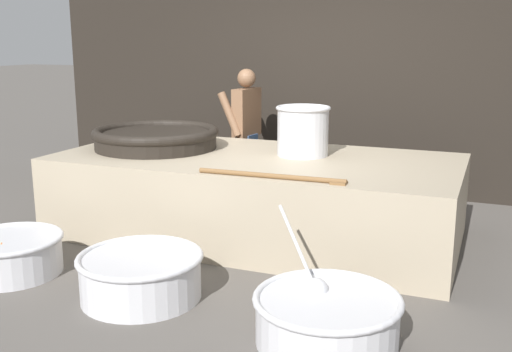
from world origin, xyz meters
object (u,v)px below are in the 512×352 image
prep_bowl_vegetables (327,316)px  prep_bowl_meat (10,253)px  stock_pot (303,130)px  prep_bowl_extra (141,274)px  cook (246,129)px  giant_wok_near (156,137)px

prep_bowl_vegetables → prep_bowl_meat: size_ratio=1.21×
stock_pot → prep_bowl_vegetables: size_ratio=0.51×
prep_bowl_meat → prep_bowl_extra: bearing=-0.2°
cook → prep_bowl_extra: 2.93m
stock_pot → prep_bowl_vegetables: bearing=-68.0°
prep_bowl_vegetables → prep_bowl_meat: bearing=177.0°
giant_wok_near → prep_bowl_vegetables: bearing=-38.4°
cook → prep_bowl_meat: cook is taller
stock_pot → cook: cook is taller
stock_pot → prep_bowl_extra: stock_pot is taller
cook → prep_bowl_vegetables: 3.53m
stock_pot → cook: bearing=135.5°
stock_pot → prep_bowl_meat: (-1.82, -1.86, -0.83)m
giant_wok_near → prep_bowl_meat: (-0.34, -1.67, -0.70)m
giant_wok_near → stock_pot: (1.47, 0.19, 0.13)m
giant_wok_near → prep_bowl_vegetables: (2.28, -1.81, -0.70)m
stock_pot → cook: (-0.99, 0.97, -0.19)m
giant_wok_near → cook: cook is taller
prep_bowl_meat → giant_wok_near: bearing=78.4°
prep_bowl_vegetables → cook: bearing=121.2°
prep_bowl_meat → stock_pot: bearing=45.7°
cook → giant_wok_near: bearing=73.4°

